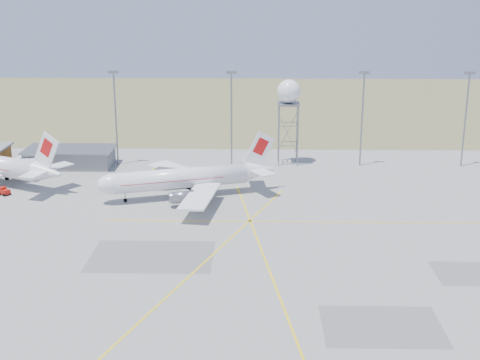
{
  "coord_description": "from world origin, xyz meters",
  "views": [
    {
      "loc": [
        -5.08,
        -75.19,
        38.78
      ],
      "look_at": [
        -7.59,
        40.0,
        4.27
      ],
      "focal_mm": 50.0,
      "sensor_mm": 36.0,
      "label": 1
    }
  ],
  "objects_px": {
    "fire_truck": "(173,177)",
    "baggage_tug": "(4,192)",
    "radar_tower": "(288,117)",
    "airliner_main": "(184,178)"
  },
  "relations": [
    {
      "from": "airliner_main",
      "to": "fire_truck",
      "type": "xyz_separation_m",
      "value": [
        -3.16,
        7.51,
        -1.95
      ]
    },
    {
      "from": "airliner_main",
      "to": "radar_tower",
      "type": "xyz_separation_m",
      "value": [
        20.29,
        24.34,
        6.85
      ]
    },
    {
      "from": "radar_tower",
      "to": "fire_truck",
      "type": "relative_size",
      "value": 2.15
    },
    {
      "from": "fire_truck",
      "to": "baggage_tug",
      "type": "relative_size",
      "value": 3.64
    },
    {
      "from": "fire_truck",
      "to": "baggage_tug",
      "type": "height_order",
      "value": "fire_truck"
    },
    {
      "from": "fire_truck",
      "to": "baggage_tug",
      "type": "xyz_separation_m",
      "value": [
        -30.93,
        -7.3,
        -0.99
      ]
    },
    {
      "from": "airliner_main",
      "to": "radar_tower",
      "type": "height_order",
      "value": "radar_tower"
    },
    {
      "from": "airliner_main",
      "to": "fire_truck",
      "type": "height_order",
      "value": "airliner_main"
    },
    {
      "from": "radar_tower",
      "to": "fire_truck",
      "type": "bearing_deg",
      "value": -144.34
    },
    {
      "from": "fire_truck",
      "to": "radar_tower",
      "type": "bearing_deg",
      "value": 48.86
    }
  ]
}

